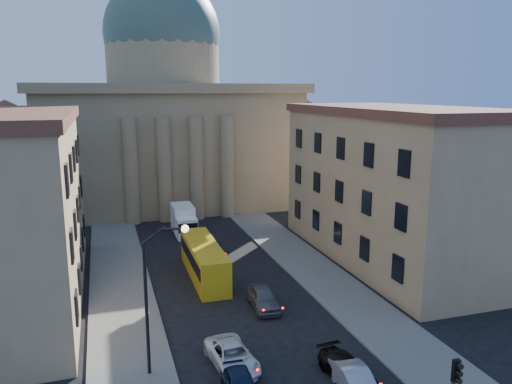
% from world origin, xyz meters
% --- Properties ---
extents(sidewalk_left, '(5.00, 60.00, 0.15)m').
position_xyz_m(sidewalk_left, '(-8.50, 18.00, 0.07)').
color(sidewalk_left, '#5C5954').
rests_on(sidewalk_left, ground).
extents(sidewalk_right, '(5.00, 60.00, 0.15)m').
position_xyz_m(sidewalk_right, '(8.50, 18.00, 0.07)').
color(sidewalk_right, '#5C5954').
rests_on(sidewalk_right, ground).
extents(church, '(68.02, 28.76, 36.60)m').
position_xyz_m(church, '(0.00, 55.47, 11.88)').
color(church, '#7F694E').
rests_on(church, ground).
extents(building_right, '(11.60, 26.60, 14.70)m').
position_xyz_m(building_right, '(17.00, 22.00, 7.42)').
color(building_right, tan).
rests_on(building_right, ground).
extents(street_lamp, '(2.62, 0.44, 8.83)m').
position_xyz_m(street_lamp, '(-6.97, 8.00, 5.29)').
color(street_lamp, black).
rests_on(street_lamp, ground).
extents(car_right_near, '(1.73, 4.43, 1.44)m').
position_xyz_m(car_right_near, '(2.99, 2.79, 0.72)').
color(car_right_near, '#929599').
rests_on(car_right_near, ground).
extents(car_left_mid, '(2.71, 5.12, 1.37)m').
position_xyz_m(car_left_mid, '(-2.70, 7.46, 0.69)').
color(car_left_mid, silver).
rests_on(car_left_mid, ground).
extents(car_right_mid, '(2.24, 4.62, 1.29)m').
position_xyz_m(car_right_mid, '(3.17, 4.13, 0.65)').
color(car_right_mid, black).
rests_on(car_right_mid, ground).
extents(car_right_far, '(2.11, 4.64, 1.54)m').
position_xyz_m(car_right_far, '(1.66, 14.71, 0.77)').
color(car_right_far, '#535358').
rests_on(car_right_far, ground).
extents(car_right_distant, '(1.36, 3.85, 1.26)m').
position_xyz_m(car_right_distant, '(0.80, 27.58, 0.63)').
color(car_right_distant, black).
rests_on(car_right_distant, ground).
extents(city_bus, '(2.62, 10.79, 3.03)m').
position_xyz_m(city_bus, '(-1.33, 22.34, 1.63)').
color(city_bus, gold).
rests_on(city_bus, ground).
extents(box_truck, '(2.36, 5.84, 3.20)m').
position_xyz_m(box_truck, '(-0.80, 36.27, 1.51)').
color(box_truck, white).
rests_on(box_truck, ground).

